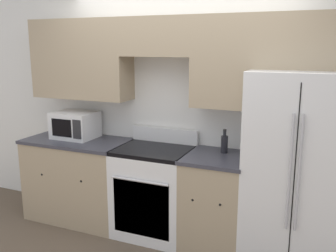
{
  "coord_description": "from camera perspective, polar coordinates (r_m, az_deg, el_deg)",
  "views": [
    {
      "loc": [
        1.43,
        -3.03,
        1.98
      ],
      "look_at": [
        -0.0,
        0.31,
        1.19
      ],
      "focal_mm": 40.0,
      "sensor_mm": 36.0,
      "label": 1
    }
  ],
  "objects": [
    {
      "name": "oven_range",
      "position": [
        3.99,
        -2.14,
        -9.86
      ],
      "size": [
        0.76,
        0.65,
        1.1
      ],
      "color": "white",
      "rests_on": "ground_plane"
    },
    {
      "name": "lower_cabinets_right",
      "position": [
        3.78,
        7.23,
        -11.35
      ],
      "size": [
        0.6,
        0.64,
        0.94
      ],
      "color": "tan",
      "rests_on": "ground_plane"
    },
    {
      "name": "wall_back",
      "position": [
        3.9,
        1.7,
        5.55
      ],
      "size": [
        8.0,
        0.39,
        2.6
      ],
      "color": "white",
      "rests_on": "ground_plane"
    },
    {
      "name": "microwave",
      "position": [
        4.38,
        -13.94,
        0.17
      ],
      "size": [
        0.46,
        0.39,
        0.3
      ],
      "color": "white",
      "rests_on": "lower_cabinets_left"
    },
    {
      "name": "ground_plane",
      "position": [
        3.89,
        -1.9,
        -18.3
      ],
      "size": [
        12.0,
        12.0,
        0.0
      ],
      "primitive_type": "plane",
      "color": "brown"
    },
    {
      "name": "bottle",
      "position": [
        3.71,
        8.59,
        -2.67
      ],
      "size": [
        0.07,
        0.07,
        0.24
      ],
      "color": "black",
      "rests_on": "lower_cabinets_right"
    },
    {
      "name": "refrigerator",
      "position": [
        3.56,
        19.12,
        -6.34
      ],
      "size": [
        0.89,
        0.74,
        1.77
      ],
      "color": "white",
      "rests_on": "ground_plane"
    },
    {
      "name": "lower_cabinets_left",
      "position": [
        4.46,
        -13.4,
        -7.84
      ],
      "size": [
        1.17,
        0.64,
        0.94
      ],
      "color": "tan",
      "rests_on": "ground_plane"
    }
  ]
}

